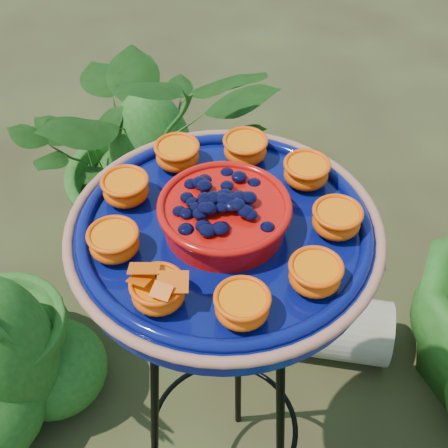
% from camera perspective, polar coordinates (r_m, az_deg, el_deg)
% --- Properties ---
extents(ground_plane, '(20.00, 20.00, 0.00)m').
position_cam_1_polar(ground_plane, '(1.88, -1.23, -17.77)').
color(ground_plane, black).
rests_on(ground_plane, ground).
extents(tripod_stand, '(0.43, 0.43, 0.94)m').
position_cam_1_polar(tripod_stand, '(1.29, 0.03, -13.23)').
color(tripod_stand, black).
rests_on(tripod_stand, ground).
extents(feeder_dish, '(0.60, 0.60, 0.11)m').
position_cam_1_polar(feeder_dish, '(0.97, 0.04, -0.42)').
color(feeder_dish, '#070D51').
rests_on(feeder_dish, tripod_stand).
extents(driftwood_log, '(0.63, 0.40, 0.20)m').
position_cam_1_polar(driftwood_log, '(1.95, 6.17, -8.80)').
color(driftwood_log, tan).
rests_on(driftwood_log, ground).
extents(shrub_back_left, '(1.02, 1.00, 0.85)m').
position_cam_1_polar(shrub_back_left, '(2.02, -6.67, 6.77)').
color(shrub_back_left, '#1E4412').
rests_on(shrub_back_left, ground).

